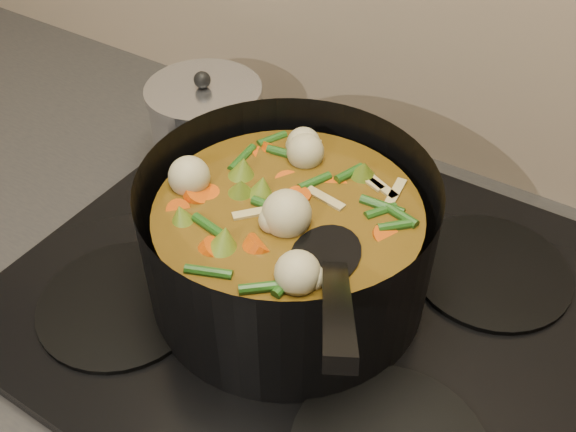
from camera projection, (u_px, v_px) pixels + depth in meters
The scene contains 3 objects.
stovetop at pixel (310, 293), 0.72m from camera, with size 0.62×0.54×0.03m.
stockpot at pixel (288, 241), 0.67m from camera, with size 0.38×0.39×0.22m.
saucepan at pixel (206, 120), 0.86m from camera, with size 0.15×0.15×0.13m.
Camera 1 is at (0.23, 1.52, 1.47)m, focal length 40.00 mm.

